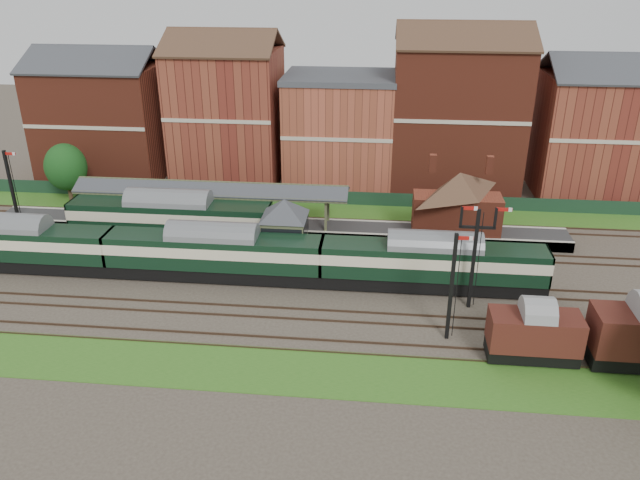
# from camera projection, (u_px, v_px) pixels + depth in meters

# --- Properties ---
(ground) EXTENTS (160.00, 160.00, 0.00)m
(ground) POSITION_uv_depth(u_px,v_px,m) (316.00, 283.00, 50.97)
(ground) COLOR #473D33
(ground) RESTS_ON ground
(grass_back) EXTENTS (90.00, 4.50, 0.06)m
(grass_back) POSITION_uv_depth(u_px,v_px,m) (332.00, 211.00, 65.44)
(grass_back) COLOR #2D6619
(grass_back) RESTS_ON ground
(grass_front) EXTENTS (90.00, 5.00, 0.06)m
(grass_front) POSITION_uv_depth(u_px,v_px,m) (295.00, 371.00, 40.09)
(grass_front) COLOR #2D6619
(grass_front) RESTS_ON ground
(fence) EXTENTS (90.00, 0.12, 1.50)m
(fence) POSITION_uv_depth(u_px,v_px,m) (334.00, 198.00, 66.95)
(fence) COLOR #193823
(fence) RESTS_ON ground
(platform) EXTENTS (55.00, 3.40, 1.00)m
(platform) POSITION_uv_depth(u_px,v_px,m) (275.00, 228.00, 60.05)
(platform) COLOR #2D2D2D
(platform) RESTS_ON ground
(signal_box) EXTENTS (5.40, 5.40, 6.00)m
(signal_box) POSITION_uv_depth(u_px,v_px,m) (285.00, 230.00, 52.87)
(signal_box) COLOR #566749
(signal_box) RESTS_ON ground
(brick_hut) EXTENTS (3.20, 2.64, 2.94)m
(brick_hut) POSITION_uv_depth(u_px,v_px,m) (378.00, 256.00, 52.94)
(brick_hut) COLOR maroon
(brick_hut) RESTS_ON ground
(station_building) EXTENTS (8.10, 8.10, 5.90)m
(station_building) POSITION_uv_depth(u_px,v_px,m) (457.00, 201.00, 57.02)
(station_building) COLOR maroon
(station_building) RESTS_ON platform
(canopy) EXTENTS (26.00, 3.89, 4.08)m
(canopy) POSITION_uv_depth(u_px,v_px,m) (211.00, 186.00, 58.93)
(canopy) COLOR #4E5535
(canopy) RESTS_ON platform
(semaphore_bracket) EXTENTS (3.60, 0.25, 8.18)m
(semaphore_bracket) POSITION_uv_depth(u_px,v_px,m) (475.00, 252.00, 45.65)
(semaphore_bracket) COLOR black
(semaphore_bracket) RESTS_ON ground
(semaphore_platform_end) EXTENTS (1.23, 0.25, 8.00)m
(semaphore_platform_end) POSITION_uv_depth(u_px,v_px,m) (12.00, 189.00, 59.31)
(semaphore_platform_end) COLOR black
(semaphore_platform_end) RESTS_ON ground
(semaphore_siding) EXTENTS (1.23, 0.25, 8.00)m
(semaphore_siding) POSITION_uv_depth(u_px,v_px,m) (452.00, 286.00, 41.96)
(semaphore_siding) COLOR black
(semaphore_siding) RESTS_ON ground
(town_backdrop) EXTENTS (69.00, 10.00, 16.00)m
(town_backdrop) POSITION_uv_depth(u_px,v_px,m) (338.00, 124.00, 70.71)
(town_backdrop) COLOR maroon
(town_backdrop) RESTS_ON ground
(dmu_train) EXTENTS (53.07, 2.79, 4.08)m
(dmu_train) POSITION_uv_depth(u_px,v_px,m) (214.00, 252.00, 50.76)
(dmu_train) COLOR black
(dmu_train) RESTS_ON ground
(platform_railcar) EXTENTS (18.59, 2.93, 4.28)m
(platform_railcar) POSITION_uv_depth(u_px,v_px,m) (170.00, 218.00, 57.14)
(platform_railcar) COLOR black
(platform_railcar) RESTS_ON ground
(goods_van_a) EXTENTS (5.84, 2.53, 3.54)m
(goods_van_a) POSITION_uv_depth(u_px,v_px,m) (534.00, 333.00, 40.54)
(goods_van_a) COLOR black
(goods_van_a) RESTS_ON ground
(tree_back) EXTENTS (4.40, 4.40, 6.43)m
(tree_back) POSITION_uv_depth(u_px,v_px,m) (66.00, 167.00, 66.50)
(tree_back) COLOR #382619
(tree_back) RESTS_ON ground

